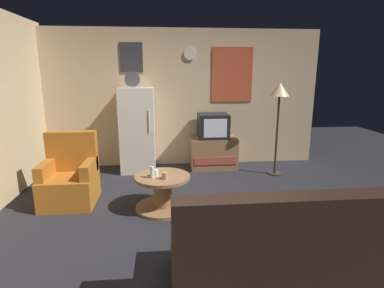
{
  "coord_description": "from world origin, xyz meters",
  "views": [
    {
      "loc": [
        -0.35,
        -3.4,
        1.78
      ],
      "look_at": [
        0.06,
        0.9,
        0.75
      ],
      "focal_mm": 28.76,
      "sensor_mm": 36.0,
      "label": 1
    }
  ],
  "objects_px": {
    "fridge": "(138,130)",
    "couch": "(275,254)",
    "mug_ceramic_white": "(156,173)",
    "mug_ceramic_tan": "(165,176)",
    "armchair": "(70,179)",
    "standing_lamp": "(279,97)",
    "tv_stand": "(213,153)",
    "crt_tv": "(213,126)",
    "coffee_table": "(163,192)",
    "wine_glass": "(152,172)"
  },
  "relations": [
    {
      "from": "armchair",
      "to": "mug_ceramic_tan",
      "type": "bearing_deg",
      "value": -19.86
    },
    {
      "from": "coffee_table",
      "to": "fridge",
      "type": "bearing_deg",
      "value": 104.38
    },
    {
      "from": "crt_tv",
      "to": "coffee_table",
      "type": "xyz_separation_m",
      "value": [
        -0.94,
        -1.7,
        -0.57
      ]
    },
    {
      "from": "fridge",
      "to": "crt_tv",
      "type": "bearing_deg",
      "value": 0.44
    },
    {
      "from": "armchair",
      "to": "coffee_table",
      "type": "bearing_deg",
      "value": -15.05
    },
    {
      "from": "mug_ceramic_tan",
      "to": "couch",
      "type": "distance_m",
      "value": 1.74
    },
    {
      "from": "coffee_table",
      "to": "crt_tv",
      "type": "bearing_deg",
      "value": 61.18
    },
    {
      "from": "mug_ceramic_tan",
      "to": "armchair",
      "type": "height_order",
      "value": "armchair"
    },
    {
      "from": "tv_stand",
      "to": "mug_ceramic_tan",
      "type": "distance_m",
      "value": 2.06
    },
    {
      "from": "mug_ceramic_tan",
      "to": "armchair",
      "type": "distance_m",
      "value": 1.39
    },
    {
      "from": "standing_lamp",
      "to": "couch",
      "type": "relative_size",
      "value": 0.94
    },
    {
      "from": "tv_stand",
      "to": "mug_ceramic_white",
      "type": "xyz_separation_m",
      "value": [
        -1.03,
        -1.71,
        0.21
      ]
    },
    {
      "from": "standing_lamp",
      "to": "mug_ceramic_tan",
      "type": "xyz_separation_m",
      "value": [
        -1.94,
        -1.37,
        -0.86
      ]
    },
    {
      "from": "couch",
      "to": "crt_tv",
      "type": "bearing_deg",
      "value": 89.68
    },
    {
      "from": "crt_tv",
      "to": "standing_lamp",
      "type": "height_order",
      "value": "standing_lamp"
    },
    {
      "from": "mug_ceramic_tan",
      "to": "wine_glass",
      "type": "bearing_deg",
      "value": 160.7
    },
    {
      "from": "standing_lamp",
      "to": "wine_glass",
      "type": "bearing_deg",
      "value": -148.05
    },
    {
      "from": "fridge",
      "to": "couch",
      "type": "distance_m",
      "value": 3.6
    },
    {
      "from": "coffee_table",
      "to": "wine_glass",
      "type": "xyz_separation_m",
      "value": [
        -0.13,
        -0.07,
        0.3
      ]
    },
    {
      "from": "wine_glass",
      "to": "armchair",
      "type": "bearing_deg",
      "value": 160.06
    },
    {
      "from": "fridge",
      "to": "crt_tv",
      "type": "relative_size",
      "value": 3.28
    },
    {
      "from": "mug_ceramic_white",
      "to": "armchair",
      "type": "distance_m",
      "value": 1.24
    },
    {
      "from": "coffee_table",
      "to": "wine_glass",
      "type": "distance_m",
      "value": 0.34
    },
    {
      "from": "mug_ceramic_tan",
      "to": "couch",
      "type": "height_order",
      "value": "couch"
    },
    {
      "from": "coffee_table",
      "to": "mug_ceramic_white",
      "type": "xyz_separation_m",
      "value": [
        -0.09,
        -0.01,
        0.27
      ]
    },
    {
      "from": "couch",
      "to": "mug_ceramic_tan",
      "type": "bearing_deg",
      "value": 120.65
    },
    {
      "from": "crt_tv",
      "to": "coffee_table",
      "type": "relative_size",
      "value": 0.75
    },
    {
      "from": "crt_tv",
      "to": "couch",
      "type": "height_order",
      "value": "crt_tv"
    },
    {
      "from": "coffee_table",
      "to": "mug_ceramic_white",
      "type": "relative_size",
      "value": 8.0
    },
    {
      "from": "fridge",
      "to": "armchair",
      "type": "distance_m",
      "value": 1.64
    },
    {
      "from": "wine_glass",
      "to": "mug_ceramic_white",
      "type": "height_order",
      "value": "wine_glass"
    },
    {
      "from": "tv_stand",
      "to": "mug_ceramic_tan",
      "type": "xyz_separation_m",
      "value": [
        -0.91,
        -1.83,
        0.21
      ]
    },
    {
      "from": "fridge",
      "to": "mug_ceramic_white",
      "type": "relative_size",
      "value": 19.67
    },
    {
      "from": "standing_lamp",
      "to": "mug_ceramic_white",
      "type": "height_order",
      "value": "standing_lamp"
    },
    {
      "from": "fridge",
      "to": "couch",
      "type": "bearing_deg",
      "value": -67.79
    },
    {
      "from": "fridge",
      "to": "mug_ceramic_tan",
      "type": "height_order",
      "value": "fridge"
    },
    {
      "from": "crt_tv",
      "to": "wine_glass",
      "type": "xyz_separation_m",
      "value": [
        -1.06,
        -1.77,
        -0.27
      ]
    },
    {
      "from": "crt_tv",
      "to": "armchair",
      "type": "distance_m",
      "value": 2.63
    },
    {
      "from": "standing_lamp",
      "to": "mug_ceramic_white",
      "type": "bearing_deg",
      "value": -148.78
    },
    {
      "from": "standing_lamp",
      "to": "tv_stand",
      "type": "bearing_deg",
      "value": 155.64
    },
    {
      "from": "standing_lamp",
      "to": "couch",
      "type": "bearing_deg",
      "value": -110.32
    },
    {
      "from": "crt_tv",
      "to": "mug_ceramic_tan",
      "type": "xyz_separation_m",
      "value": [
        -0.9,
        -1.83,
        -0.3
      ]
    },
    {
      "from": "mug_ceramic_tan",
      "to": "couch",
      "type": "relative_size",
      "value": 0.05
    },
    {
      "from": "coffee_table",
      "to": "armchair",
      "type": "bearing_deg",
      "value": 164.95
    },
    {
      "from": "mug_ceramic_white",
      "to": "mug_ceramic_tan",
      "type": "bearing_deg",
      "value": -44.35
    },
    {
      "from": "crt_tv",
      "to": "couch",
      "type": "distance_m",
      "value": 3.35
    },
    {
      "from": "wine_glass",
      "to": "mug_ceramic_tan",
      "type": "xyz_separation_m",
      "value": [
        0.16,
        -0.06,
        -0.03
      ]
    },
    {
      "from": "wine_glass",
      "to": "crt_tv",
      "type": "bearing_deg",
      "value": 59.09
    },
    {
      "from": "wine_glass",
      "to": "standing_lamp",
      "type": "bearing_deg",
      "value": 31.95
    },
    {
      "from": "standing_lamp",
      "to": "armchair",
      "type": "distance_m",
      "value": 3.51
    }
  ]
}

